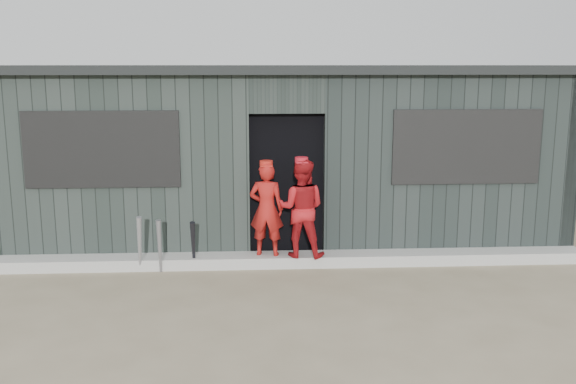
{
  "coord_description": "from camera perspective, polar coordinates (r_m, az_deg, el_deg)",
  "views": [
    {
      "loc": [
        -0.47,
        -6.37,
        2.62
      ],
      "look_at": [
        0.0,
        1.8,
        1.0
      ],
      "focal_mm": 40.0,
      "sensor_mm": 36.0,
      "label": 1
    }
  ],
  "objects": [
    {
      "name": "curb",
      "position": [
        8.59,
        -0.01,
        -6.04
      ],
      "size": [
        8.0,
        0.36,
        0.15
      ],
      "primitive_type": "cube",
      "color": "#9D9C98",
      "rests_on": "ground"
    },
    {
      "name": "bat_mid",
      "position": [
        8.36,
        -11.34,
        -4.74
      ],
      "size": [
        0.08,
        0.15,
        0.71
      ],
      "primitive_type": "cone",
      "rotation": [
        0.11,
        0.0,
        0.06
      ],
      "color": "gray",
      "rests_on": "ground"
    },
    {
      "name": "player_red_right",
      "position": [
        8.33,
        1.19,
        -1.45
      ],
      "size": [
        0.72,
        0.61,
        1.29
      ],
      "primitive_type": "imported",
      "rotation": [
        0.0,
        0.0,
        2.93
      ],
      "color": "#A71419",
      "rests_on": "curb"
    },
    {
      "name": "dugout",
      "position": [
        9.97,
        -0.56,
        3.53
      ],
      "size": [
        8.3,
        3.3,
        2.62
      ],
      "color": "black",
      "rests_on": "ground"
    },
    {
      "name": "bat_right",
      "position": [
        8.38,
        -8.41,
        -4.7
      ],
      "size": [
        0.08,
        0.3,
        0.68
      ],
      "primitive_type": "cone",
      "rotation": [
        0.34,
        0.0,
        0.05
      ],
      "color": "black",
      "rests_on": "ground"
    },
    {
      "name": "ground",
      "position": [
        6.9,
        0.87,
        -11.12
      ],
      "size": [
        80.0,
        80.0,
        0.0
      ],
      "primitive_type": "plane",
      "color": "#766951",
      "rests_on": "ground"
    },
    {
      "name": "player_red_left",
      "position": [
        8.4,
        -1.92,
        -1.54
      ],
      "size": [
        0.5,
        0.37,
        1.24
      ],
      "primitive_type": "imported",
      "rotation": [
        0.0,
        0.0,
        2.96
      ],
      "color": "maroon",
      "rests_on": "curb"
    },
    {
      "name": "bat_left",
      "position": [
        8.39,
        -13.05,
        -4.56
      ],
      "size": [
        0.13,
        0.26,
        0.77
      ],
      "primitive_type": "cone",
      "rotation": [
        0.24,
        0.0,
        0.24
      ],
      "color": "#9B9BA3",
      "rests_on": "ground"
    },
    {
      "name": "player_grey_back",
      "position": [
        9.08,
        2.92,
        -1.98
      ],
      "size": [
        0.63,
        0.51,
        1.1
      ],
      "primitive_type": "imported",
      "rotation": [
        0.0,
        0.0,
        2.8
      ],
      "color": "#AAAAAA",
      "rests_on": "ground"
    }
  ]
}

